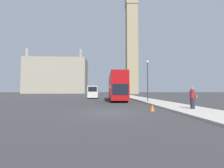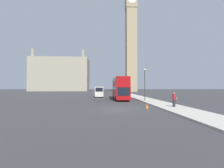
% 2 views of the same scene
% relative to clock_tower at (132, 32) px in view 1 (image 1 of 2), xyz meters
% --- Properties ---
extents(ground_plane, '(300.00, 300.00, 0.00)m').
position_rel_clock_tower_xyz_m(ground_plane, '(-13.43, -62.61, -31.33)').
color(ground_plane, '#333335').
extents(sidewalk_strip, '(3.63, 120.00, 0.15)m').
position_rel_clock_tower_xyz_m(sidewalk_strip, '(-6.62, -62.61, -31.26)').
color(sidewalk_strip, '#ADA89E').
rests_on(sidewalk_strip, ground_plane).
extents(clock_tower, '(5.94, 6.11, 61.13)m').
position_rel_clock_tower_xyz_m(clock_tower, '(0.00, 0.00, 0.00)').
color(clock_tower, tan).
rests_on(clock_tower, ground_plane).
extents(building_block_distant, '(34.99, 15.83, 25.27)m').
position_rel_clock_tower_xyz_m(building_block_distant, '(-42.21, 17.95, -20.94)').
color(building_block_distant, '#9E937F').
rests_on(building_block_distant, ground_plane).
extents(red_double_decker_bus, '(2.49, 10.95, 4.46)m').
position_rel_clock_tower_xyz_m(red_double_decker_bus, '(-11.65, -49.01, -28.84)').
color(red_double_decker_bus, '#A80F11').
rests_on(red_double_decker_bus, ground_plane).
extents(white_van, '(2.08, 5.39, 2.63)m').
position_rel_clock_tower_xyz_m(white_van, '(-16.12, -41.42, -29.93)').
color(white_van, silver).
rests_on(white_van, ground_plane).
extents(pedestrian, '(0.55, 0.39, 1.77)m').
position_rel_clock_tower_xyz_m(pedestrian, '(-6.48, -62.02, -30.30)').
color(pedestrian, '#23232D').
rests_on(pedestrian, sidewalk_strip).
extents(street_lamp, '(0.36, 0.36, 5.75)m').
position_rel_clock_tower_xyz_m(street_lamp, '(-7.68, -53.35, -27.41)').
color(street_lamp, '#2D332D').
rests_on(street_lamp, sidewalk_strip).
extents(traffic_cone, '(0.36, 0.36, 0.55)m').
position_rel_clock_tower_xyz_m(traffic_cone, '(-9.90, -62.14, -31.06)').
color(traffic_cone, orange).
rests_on(traffic_cone, ground_plane).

